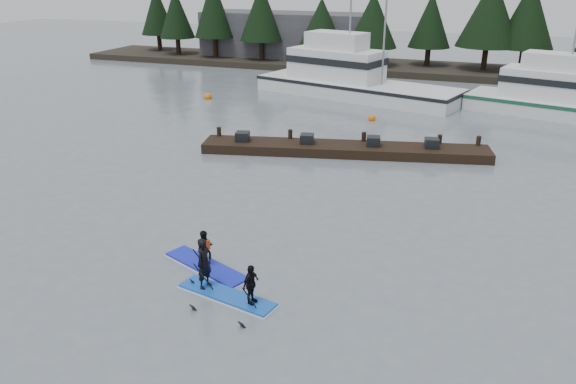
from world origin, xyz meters
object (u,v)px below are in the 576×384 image
(fishing_boat_medium, at_px, (567,108))
(paddleboard_solo, at_px, (206,257))
(paddleboard_duo, at_px, (225,279))
(floating_dock, at_px, (344,149))
(fishing_boat_large, at_px, (351,87))

(fishing_boat_medium, xyz_separation_m, paddleboard_solo, (-12.81, -26.49, -0.16))
(fishing_boat_medium, xyz_separation_m, paddleboard_duo, (-11.45, -27.83, 0.03))
(floating_dock, distance_m, paddleboard_solo, 13.56)
(paddleboard_solo, distance_m, paddleboard_duo, 1.92)
(fishing_boat_medium, distance_m, floating_dock, 17.50)
(fishing_boat_large, relative_size, paddleboard_solo, 4.87)
(fishing_boat_large, height_order, paddleboard_duo, fishing_boat_large)
(fishing_boat_medium, bearing_deg, paddleboard_duo, -97.39)
(fishing_boat_medium, height_order, paddleboard_solo, fishing_boat_medium)
(fishing_boat_large, xyz_separation_m, paddleboard_solo, (2.27, -27.89, -0.27))
(fishing_boat_large, xyz_separation_m, floating_dock, (3.33, -14.37, -0.43))
(floating_dock, relative_size, paddleboard_solo, 4.46)
(floating_dock, bearing_deg, paddleboard_solo, -107.49)
(fishing_boat_medium, relative_size, paddleboard_duo, 4.33)
(paddleboard_duo, bearing_deg, fishing_boat_large, 108.71)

